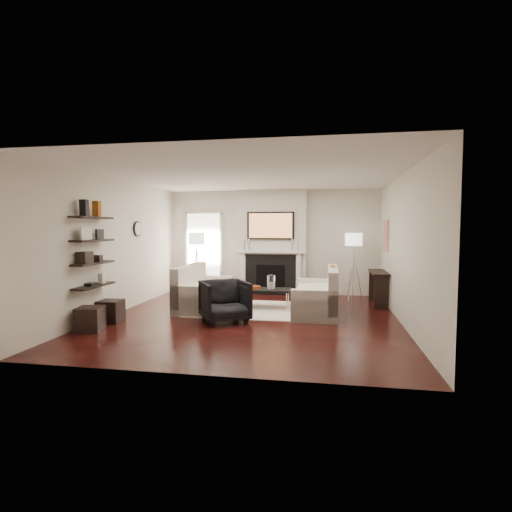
% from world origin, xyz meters
% --- Properties ---
extents(room_envelope, '(6.00, 6.00, 6.00)m').
position_xyz_m(room_envelope, '(0.00, 0.00, 1.35)').
color(room_envelope, '#330D0B').
rests_on(room_envelope, ground).
extents(chimney_breast, '(1.80, 0.25, 2.70)m').
position_xyz_m(chimney_breast, '(0.00, 2.88, 1.35)').
color(chimney_breast, silver).
rests_on(chimney_breast, floor).
extents(fireplace_surround, '(1.30, 0.02, 1.04)m').
position_xyz_m(fireplace_surround, '(0.00, 2.74, 0.52)').
color(fireplace_surround, black).
rests_on(fireplace_surround, floor).
extents(firebox, '(0.75, 0.02, 0.65)m').
position_xyz_m(firebox, '(0.00, 2.73, 0.45)').
color(firebox, black).
rests_on(firebox, floor).
extents(mantel_pilaster_l, '(0.12, 0.08, 1.10)m').
position_xyz_m(mantel_pilaster_l, '(-0.72, 2.71, 0.55)').
color(mantel_pilaster_l, white).
rests_on(mantel_pilaster_l, floor).
extents(mantel_pilaster_r, '(0.12, 0.08, 1.10)m').
position_xyz_m(mantel_pilaster_r, '(0.72, 2.71, 0.55)').
color(mantel_pilaster_r, white).
rests_on(mantel_pilaster_r, floor).
extents(mantel_shelf, '(1.70, 0.18, 0.07)m').
position_xyz_m(mantel_shelf, '(0.00, 2.69, 1.12)').
color(mantel_shelf, white).
rests_on(mantel_shelf, chimney_breast).
extents(tv_body, '(1.20, 0.06, 0.70)m').
position_xyz_m(tv_body, '(0.00, 2.71, 1.78)').
color(tv_body, black).
rests_on(tv_body, chimney_breast).
extents(tv_screen, '(1.10, 0.00, 0.62)m').
position_xyz_m(tv_screen, '(0.00, 2.68, 1.78)').
color(tv_screen, '#BF723F').
rests_on(tv_screen, tv_body).
extents(candlestick_l_tall, '(0.04, 0.04, 0.30)m').
position_xyz_m(candlestick_l_tall, '(-0.55, 2.70, 1.30)').
color(candlestick_l_tall, silver).
rests_on(candlestick_l_tall, mantel_shelf).
extents(candlestick_l_short, '(0.04, 0.04, 0.24)m').
position_xyz_m(candlestick_l_short, '(-0.68, 2.70, 1.27)').
color(candlestick_l_short, silver).
rests_on(candlestick_l_short, mantel_shelf).
extents(candlestick_r_tall, '(0.04, 0.04, 0.30)m').
position_xyz_m(candlestick_r_tall, '(0.55, 2.70, 1.30)').
color(candlestick_r_tall, silver).
rests_on(candlestick_r_tall, mantel_shelf).
extents(candlestick_r_short, '(0.04, 0.04, 0.24)m').
position_xyz_m(candlestick_r_short, '(0.68, 2.70, 1.27)').
color(candlestick_r_short, silver).
rests_on(candlestick_r_short, mantel_shelf).
extents(hallway_panel, '(0.90, 0.02, 2.10)m').
position_xyz_m(hallway_panel, '(-1.85, 2.98, 1.05)').
color(hallway_panel, white).
rests_on(hallway_panel, floor).
extents(door_trim_l, '(0.06, 0.06, 2.16)m').
position_xyz_m(door_trim_l, '(-2.33, 2.96, 1.05)').
color(door_trim_l, white).
rests_on(door_trim_l, floor).
extents(door_trim_r, '(0.06, 0.06, 2.16)m').
position_xyz_m(door_trim_r, '(-1.37, 2.96, 1.05)').
color(door_trim_r, white).
rests_on(door_trim_r, floor).
extents(door_trim_top, '(1.02, 0.06, 0.06)m').
position_xyz_m(door_trim_top, '(-1.85, 2.96, 2.13)').
color(door_trim_top, white).
rests_on(door_trim_top, wall_back).
extents(rug, '(2.60, 2.00, 0.01)m').
position_xyz_m(rug, '(-0.06, 0.82, 0.01)').
color(rug, beige).
rests_on(rug, floor).
extents(loveseat_left_base, '(0.85, 1.80, 0.42)m').
position_xyz_m(loveseat_left_base, '(-1.15, 0.78, 0.21)').
color(loveseat_left_base, beige).
rests_on(loveseat_left_base, floor).
extents(loveseat_left_back, '(0.18, 1.80, 0.80)m').
position_xyz_m(loveseat_left_back, '(-1.48, 0.78, 0.53)').
color(loveseat_left_back, beige).
rests_on(loveseat_left_back, floor).
extents(loveseat_left_arm_n, '(0.85, 0.18, 0.60)m').
position_xyz_m(loveseat_left_arm_n, '(-1.15, -0.03, 0.30)').
color(loveseat_left_arm_n, beige).
rests_on(loveseat_left_arm_n, floor).
extents(loveseat_left_arm_s, '(0.85, 0.18, 0.60)m').
position_xyz_m(loveseat_left_arm_s, '(-1.15, 1.59, 0.30)').
color(loveseat_left_arm_s, beige).
rests_on(loveseat_left_arm_s, floor).
extents(loveseat_left_cushion, '(0.63, 1.44, 0.10)m').
position_xyz_m(loveseat_left_cushion, '(-1.10, 0.78, 0.47)').
color(loveseat_left_cushion, beige).
rests_on(loveseat_left_cushion, loveseat_left_base).
extents(pillow_left_orange, '(0.10, 0.42, 0.42)m').
position_xyz_m(pillow_left_orange, '(-1.48, 1.08, 0.73)').
color(pillow_left_orange, '#A04F13').
rests_on(pillow_left_orange, loveseat_left_cushion).
extents(pillow_left_charcoal, '(0.10, 0.40, 0.40)m').
position_xyz_m(pillow_left_charcoal, '(-1.48, 0.48, 0.72)').
color(pillow_left_charcoal, black).
rests_on(pillow_left_charcoal, loveseat_left_cushion).
extents(loveseat_right_base, '(0.85, 1.80, 0.42)m').
position_xyz_m(loveseat_right_base, '(1.21, 0.66, 0.21)').
color(loveseat_right_base, beige).
rests_on(loveseat_right_base, floor).
extents(loveseat_right_back, '(0.18, 1.80, 0.80)m').
position_xyz_m(loveseat_right_back, '(1.54, 0.66, 0.53)').
color(loveseat_right_back, beige).
rests_on(loveseat_right_back, floor).
extents(loveseat_right_arm_n, '(0.85, 0.18, 0.60)m').
position_xyz_m(loveseat_right_arm_n, '(1.21, -0.15, 0.30)').
color(loveseat_right_arm_n, beige).
rests_on(loveseat_right_arm_n, floor).
extents(loveseat_right_arm_s, '(0.85, 0.18, 0.60)m').
position_xyz_m(loveseat_right_arm_s, '(1.21, 1.47, 0.30)').
color(loveseat_right_arm_s, beige).
rests_on(loveseat_right_arm_s, floor).
extents(loveseat_right_cushion, '(0.63, 1.44, 0.10)m').
position_xyz_m(loveseat_right_cushion, '(1.16, 0.66, 0.47)').
color(loveseat_right_cushion, beige).
rests_on(loveseat_right_cushion, loveseat_right_base).
extents(pillow_right_orange, '(0.10, 0.42, 0.42)m').
position_xyz_m(pillow_right_orange, '(1.54, 0.96, 0.73)').
color(pillow_right_orange, '#A04F13').
rests_on(pillow_right_orange, loveseat_right_cushion).
extents(pillow_right_charcoal, '(0.10, 0.40, 0.40)m').
position_xyz_m(pillow_right_charcoal, '(1.54, 0.36, 0.72)').
color(pillow_right_charcoal, black).
rests_on(pillow_right_charcoal, loveseat_right_cushion).
extents(coffee_table, '(1.10, 0.55, 0.04)m').
position_xyz_m(coffee_table, '(0.11, 1.01, 0.40)').
color(coffee_table, black).
rests_on(coffee_table, floor).
extents(coffee_leg_nw, '(0.02, 0.02, 0.38)m').
position_xyz_m(coffee_leg_nw, '(-0.39, 0.79, 0.19)').
color(coffee_leg_nw, silver).
rests_on(coffee_leg_nw, floor).
extents(coffee_leg_ne, '(0.02, 0.02, 0.38)m').
position_xyz_m(coffee_leg_ne, '(0.61, 0.79, 0.19)').
color(coffee_leg_ne, silver).
rests_on(coffee_leg_ne, floor).
extents(coffee_leg_sw, '(0.02, 0.02, 0.38)m').
position_xyz_m(coffee_leg_sw, '(-0.39, 1.23, 0.19)').
color(coffee_leg_sw, silver).
rests_on(coffee_leg_sw, floor).
extents(coffee_leg_se, '(0.02, 0.02, 0.38)m').
position_xyz_m(coffee_leg_se, '(0.61, 1.23, 0.19)').
color(coffee_leg_se, silver).
rests_on(coffee_leg_se, floor).
extents(hurricane_glass, '(0.17, 0.17, 0.30)m').
position_xyz_m(hurricane_glass, '(0.26, 1.01, 0.56)').
color(hurricane_glass, white).
rests_on(hurricane_glass, coffee_table).
extents(hurricane_candle, '(0.10, 0.10, 0.15)m').
position_xyz_m(hurricane_candle, '(0.26, 1.01, 0.50)').
color(hurricane_candle, white).
rests_on(hurricane_candle, coffee_table).
extents(copper_bowl, '(0.34, 0.34, 0.06)m').
position_xyz_m(copper_bowl, '(-0.14, 1.01, 0.45)').
color(copper_bowl, '#C14920').
rests_on(copper_bowl, coffee_table).
extents(armchair, '(1.08, 1.06, 0.83)m').
position_xyz_m(armchair, '(-0.42, -0.34, 0.42)').
color(armchair, black).
rests_on(armchair, floor).
extents(lamp_left_post, '(0.02, 0.02, 1.20)m').
position_xyz_m(lamp_left_post, '(-1.85, 2.36, 0.60)').
color(lamp_left_post, silver).
rests_on(lamp_left_post, floor).
extents(lamp_left_shade, '(0.40, 0.40, 0.30)m').
position_xyz_m(lamp_left_shade, '(-1.85, 2.36, 1.45)').
color(lamp_left_shade, white).
rests_on(lamp_left_shade, lamp_left_post).
extents(lamp_left_leg_a, '(0.25, 0.02, 1.23)m').
position_xyz_m(lamp_left_leg_a, '(-1.74, 2.36, 0.60)').
color(lamp_left_leg_a, silver).
rests_on(lamp_left_leg_a, floor).
extents(lamp_left_leg_b, '(0.14, 0.22, 1.23)m').
position_xyz_m(lamp_left_leg_b, '(-1.91, 2.46, 0.60)').
color(lamp_left_leg_b, silver).
rests_on(lamp_left_leg_b, floor).
extents(lamp_left_leg_c, '(0.14, 0.22, 1.23)m').
position_xyz_m(lamp_left_leg_c, '(-1.91, 2.27, 0.60)').
color(lamp_left_leg_c, silver).
rests_on(lamp_left_leg_c, floor).
extents(lamp_right_post, '(0.02, 0.02, 1.20)m').
position_xyz_m(lamp_right_post, '(2.05, 2.42, 0.60)').
color(lamp_right_post, silver).
rests_on(lamp_right_post, floor).
extents(lamp_right_shade, '(0.40, 0.40, 0.30)m').
position_xyz_m(lamp_right_shade, '(2.05, 2.42, 1.45)').
color(lamp_right_shade, white).
rests_on(lamp_right_shade, lamp_right_post).
extents(lamp_right_leg_a, '(0.25, 0.02, 1.23)m').
position_xyz_m(lamp_right_leg_a, '(2.16, 2.42, 0.60)').
color(lamp_right_leg_a, silver).
rests_on(lamp_right_leg_a, floor).
extents(lamp_right_leg_b, '(0.14, 0.22, 1.23)m').
position_xyz_m(lamp_right_leg_b, '(2.00, 2.51, 0.60)').
color(lamp_right_leg_b, silver).
rests_on(lamp_right_leg_b, floor).
extents(lamp_right_leg_c, '(0.14, 0.22, 1.23)m').
position_xyz_m(lamp_right_leg_c, '(1.99, 2.32, 0.60)').
color(lamp_right_leg_c, silver).
rests_on(lamp_right_leg_c, floor).
extents(console_top, '(0.35, 1.20, 0.04)m').
position_xyz_m(console_top, '(2.57, 1.85, 0.73)').
color(console_top, black).
rests_on(console_top, floor).
extents(console_leg_n, '(0.30, 0.04, 0.71)m').
position_xyz_m(console_leg_n, '(2.57, 1.30, 0.35)').
color(console_leg_n, black).
rests_on(console_leg_n, floor).
extents(console_leg_s, '(0.30, 0.04, 0.71)m').
position_xyz_m(console_leg_s, '(2.57, 2.40, 0.35)').
color(console_leg_s, black).
rests_on(console_leg_s, floor).
extents(wall_art, '(0.03, 0.70, 0.70)m').
position_xyz_m(wall_art, '(2.73, 2.05, 1.55)').
color(wall_art, tan).
rests_on(wall_art, wall_right).
extents(shelf_bottom, '(0.25, 1.00, 0.03)m').
position_xyz_m(shelf_bottom, '(-2.62, -1.00, 0.70)').
color(shelf_bottom, black).
rests_on(shelf_bottom, wall_left).
extents(shelf_lower, '(0.25, 1.00, 0.04)m').
position_xyz_m(shelf_lower, '(-2.62, -1.00, 1.10)').
color(shelf_lower, black).
rests_on(shelf_lower, wall_left).
extents(shelf_upper, '(0.25, 1.00, 0.04)m').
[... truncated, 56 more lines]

